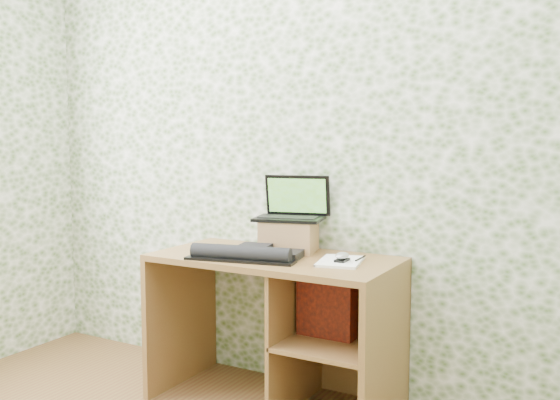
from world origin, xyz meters
The scene contains 10 objects.
wall_back centered at (0.00, 1.75, 1.30)m, with size 3.50×3.50×0.00m, color silver.
desk centered at (0.08, 1.47, 0.48)m, with size 1.20×0.60×0.75m.
riser centered at (0.00, 1.58, 0.83)m, with size 0.27×0.22×0.16m, color #A8754B.
laptop centered at (0.00, 1.62, 0.96)m, with size 0.39×0.32×0.23m.
keyboard centered at (-0.08, 1.32, 0.78)m, with size 0.54×0.37×0.07m.
headphones centered at (-0.35, 1.39, 0.76)m, with size 0.23×0.17×0.03m.
notepad centered at (0.35, 1.45, 0.76)m, with size 0.19×0.27×0.01m, color white.
mouse centered at (0.37, 1.43, 0.78)m, with size 0.06×0.09×0.03m, color silver.
pen centered at (0.42, 1.52, 0.77)m, with size 0.01×0.01×0.13m, color black.
red_box centered at (0.29, 1.44, 0.56)m, with size 0.28×0.09×0.33m, color #991F0D.
Camera 1 is at (1.51, -1.18, 1.34)m, focal length 40.00 mm.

